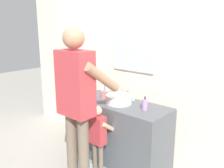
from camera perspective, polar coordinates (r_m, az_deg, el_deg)
name	(u,v)px	position (r m, az deg, el deg)	size (l,w,h in m)	color
back_wall	(135,58)	(3.29, 5.43, 6.02)	(4.40, 0.10, 2.70)	beige
vanity_cabinet	(119,132)	(3.32, 1.74, -11.00)	(1.32, 0.54, 0.81)	#4C5156
sink_basin	(119,99)	(3.14, 1.57, -3.49)	(0.33, 0.33, 0.11)	silver
faucet	(129,94)	(3.28, 3.86, -2.27)	(0.18, 0.14, 0.18)	#B7BABF
toothbrush_cup	(104,94)	(3.36, -1.98, -2.40)	(0.07, 0.07, 0.21)	#D86666
soap_bottle	(145,104)	(2.93, 7.60, -4.71)	(0.06, 0.06, 0.16)	#B27FC6
child_toddler	(98,134)	(3.00, -3.24, -11.41)	(0.27, 0.27, 0.87)	#6B5B4C
adult_parent	(77,93)	(2.71, -8.13, -2.07)	(0.55, 0.57, 1.77)	#6B5B4C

